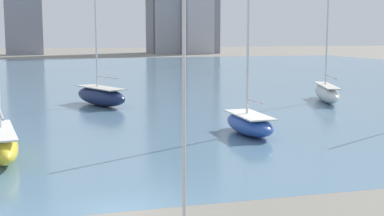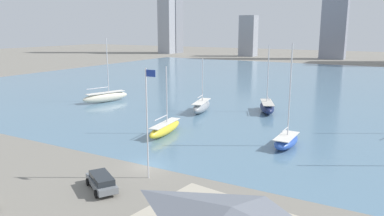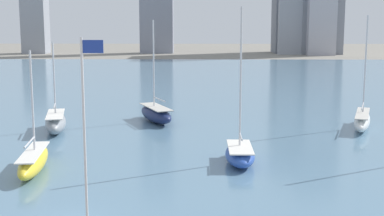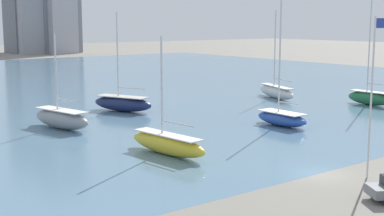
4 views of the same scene
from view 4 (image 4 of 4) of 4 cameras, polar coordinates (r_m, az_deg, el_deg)
The scene contains 9 objects.
ground_plane at distance 41.81m, azimuth 13.34°, elevation -6.86°, with size 500.00×500.00×0.00m, color gray.
harbor_water at distance 100.98m, azimuth -18.95°, elevation 2.17°, with size 180.00×140.00×0.00m.
flag_pole at distance 40.59m, azimuth 18.65°, elevation 1.63°, with size 1.24×0.14×11.78m.
sailboat_white at distance 81.76m, azimuth 8.98°, elevation 1.76°, with size 4.90×10.31×13.14m.
sailboat_gray at distance 59.29m, azimuth -13.76°, elevation -1.09°, with size 4.11×8.99×10.13m.
sailboat_yellow at distance 46.44m, azimuth -2.65°, elevation -3.79°, with size 2.89×9.30×10.19m.
sailboat_blue at distance 60.02m, azimuth 9.54°, elevation -1.02°, with size 2.61×6.88×13.79m.
sailboat_navy at distance 69.40m, azimuth -7.42°, elevation 0.52°, with size 5.86×8.96×12.62m.
sailboat_green at distance 78.08m, azimuth 18.45°, elevation 1.13°, with size 2.06×6.93×16.56m.
Camera 4 is at (-31.27, -25.34, 11.32)m, focal length 50.00 mm.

